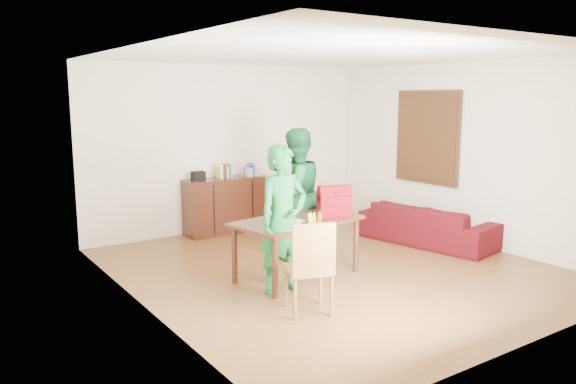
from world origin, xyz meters
TOP-DOWN VIEW (x-y plane):
  - room at (0.01, 0.13)m, footprint 5.20×5.70m
  - table at (-0.59, -0.03)m, footprint 1.68×1.12m
  - chair at (-1.15, -1.03)m, footprint 0.56×0.55m
  - person_near at (-1.03, -0.37)m, footprint 0.62×0.41m
  - person_far at (-0.13, 0.67)m, footprint 0.94×0.77m
  - laptop at (-0.76, -0.11)m, footprint 0.37×0.29m
  - bananas at (-0.62, -0.36)m, footprint 0.16×0.10m
  - bottle at (-0.56, -0.43)m, footprint 0.08×0.08m
  - red_bag at (-0.06, -0.08)m, footprint 0.47×0.37m
  - sofa at (1.95, 0.17)m, footprint 1.15×2.14m

SIDE VIEW (x-z plane):
  - chair at x=-1.15m, z-range -0.20..0.78m
  - sofa at x=1.95m, z-range 0.00..0.59m
  - table at x=-0.59m, z-range 0.27..1.00m
  - bananas at x=-0.62m, z-range 0.73..0.78m
  - laptop at x=-0.76m, z-range 0.66..0.89m
  - bottle at x=-0.56m, z-range 0.73..0.91m
  - person_near at x=-1.03m, z-range 0.00..1.68m
  - red_bag at x=-0.06m, z-range 0.73..1.03m
  - person_far at x=-0.13m, z-range 0.00..1.78m
  - room at x=0.01m, z-range -0.14..2.76m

